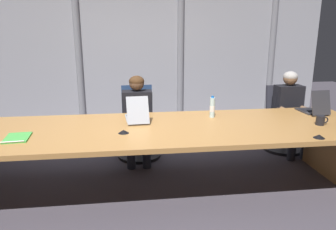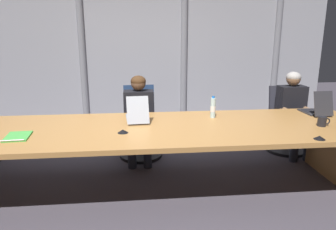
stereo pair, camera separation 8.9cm
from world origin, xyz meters
The scene contains 14 objects.
ground_plane centered at (0.00, 0.00, 0.00)m, with size 13.80×13.80×0.00m, color #47424C.
conference_table centered at (0.00, 0.00, 0.61)m, with size 5.05×1.30×0.73m.
curtain_backdrop centered at (0.00, 2.55, 1.46)m, with size 6.90×0.17×2.92m.
laptop_left_mid centered at (-0.03, 0.30, 0.79)m, with size 0.27×0.48×0.30m.
laptop_center centered at (2.18, 0.35, 0.79)m, with size 0.26×0.41×0.31m.
office_chair_left_mid centered at (0.01, 1.04, 0.37)m, with size 0.60×0.60×0.98m.
office_chair_center centered at (2.17, 1.04, 0.36)m, with size 0.60×0.60×0.94m.
person_left_mid centered at (0.00, 0.88, 0.67)m, with size 0.42×0.55×1.15m.
person_center centered at (2.17, 0.88, 0.67)m, with size 0.40×0.56×1.17m.
water_bottle_primary centered at (0.87, 0.32, 0.85)m, with size 0.06×0.06×0.26m.
coffee_mug_near centered at (1.97, -0.14, 0.78)m, with size 0.14×0.09×0.11m.
conference_mic_left_side centered at (1.71, -0.56, 0.74)m, with size 0.11×0.11×0.04m, color black.
conference_mic_middle centered at (-0.18, -0.16, 0.74)m, with size 0.11×0.11×0.04m, color black.
spiral_notepad centered at (-1.20, -0.20, 0.74)m, with size 0.24×0.32×0.03m.
Camera 1 is at (-0.13, -3.32, 1.75)m, focal length 34.57 mm.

